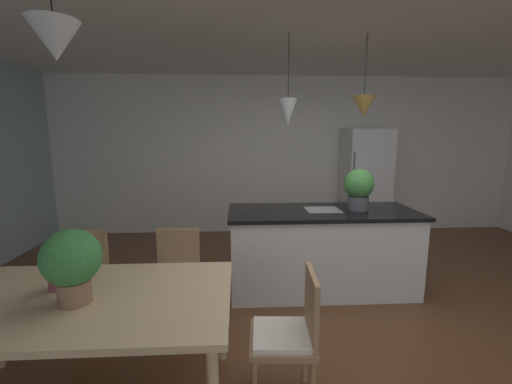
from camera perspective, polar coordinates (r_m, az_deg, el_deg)
The scene contains 14 objects.
ground_plane at distance 3.18m, azimuth 14.82°, elevation -23.17°, with size 10.00×8.40×0.04m, color brown.
wall_back_kitchen at distance 5.87m, azimuth 5.58°, elevation 6.30°, with size 10.00×0.12×2.70m, color white.
dining_table at distance 2.33m, azimuth -28.36°, elevation -17.18°, with size 1.80×1.01×0.75m.
chair_kitchen_end at distance 2.25m, azimuth 5.91°, elevation -23.10°, with size 0.42×0.42×0.87m.
chair_far_right at distance 3.05m, azimuth -13.66°, elevation -14.12°, with size 0.41×0.41×0.87m.
chair_far_left at distance 3.29m, azimuth -28.07°, elevation -13.19°, with size 0.40×0.40×0.87m.
kitchen_island at distance 3.74m, azimuth 11.21°, elevation -9.68°, with size 2.02×0.83×0.91m.
refrigerator at distance 5.86m, azimuth 18.34°, elevation 1.45°, with size 0.72×0.67×1.81m.
pendant_over_table at distance 2.03m, azimuth -31.50°, elevation 21.50°, with size 0.25×0.25×0.64m.
pendant_over_island_main at distance 3.46m, azimuth 5.54°, elevation 13.60°, with size 0.18×0.18×0.91m.
pendant_over_island_aux at distance 3.67m, azimuth 18.16°, elevation 13.96°, with size 0.24×0.24×0.81m.
potted_plant_on_island at distance 3.70m, azimuth 17.39°, elevation 0.77°, with size 0.32×0.32×0.45m.
potted_plant_on_table at distance 2.14m, azimuth -29.31°, elevation -10.46°, with size 0.32×0.32×0.43m.
vase_on_dining_table at distance 2.43m, azimuth -31.48°, elevation -12.61°, with size 0.08×0.08×0.16m.
Camera 1 is at (-0.89, -2.53, 1.69)m, focal length 23.07 mm.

